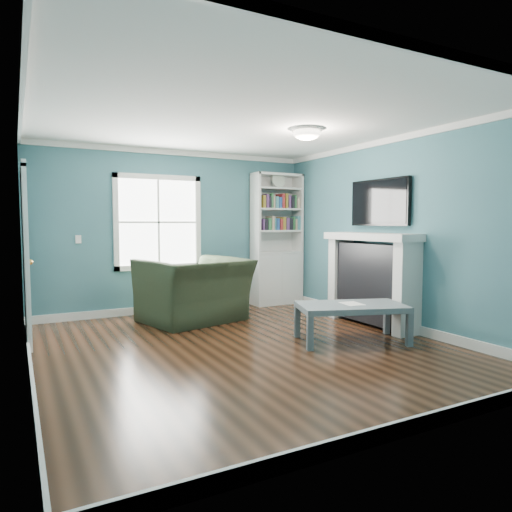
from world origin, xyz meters
name	(u,v)px	position (x,y,z in m)	size (l,w,h in m)	color
floor	(246,347)	(0.00, 0.00, 0.00)	(5.00, 5.00, 0.00)	black
room_walls	(245,210)	(0.00, 0.00, 1.58)	(5.00, 5.00, 5.00)	#3F767E
trim	(245,241)	(0.00, 0.00, 1.24)	(4.50, 5.00, 2.60)	white
window	(158,222)	(-0.30, 2.49, 1.45)	(1.40, 0.06, 1.50)	white
bookshelf	(277,252)	(1.77, 2.30, 0.92)	(0.90, 0.35, 2.31)	silver
fireplace	(372,280)	(2.08, 0.20, 0.64)	(0.44, 1.58, 1.30)	black
tv	(380,202)	(2.20, 0.20, 1.72)	(0.06, 1.10, 0.65)	black
door	(25,254)	(-2.22, 1.40, 1.07)	(0.12, 0.98, 2.17)	silver
ceiling_fixture	(307,133)	(0.90, 0.10, 2.55)	(0.38, 0.38, 0.15)	white
light_switch	(78,239)	(-1.50, 2.48, 1.20)	(0.08, 0.01, 0.12)	white
recliner	(194,280)	(-0.03, 1.60, 0.62)	(1.41, 0.92, 1.23)	black
coffee_table	(351,309)	(1.25, -0.37, 0.40)	(1.42, 1.07, 0.46)	#545F65
paper_sheet	(352,304)	(1.27, -0.35, 0.46)	(0.22, 0.28, 0.00)	white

